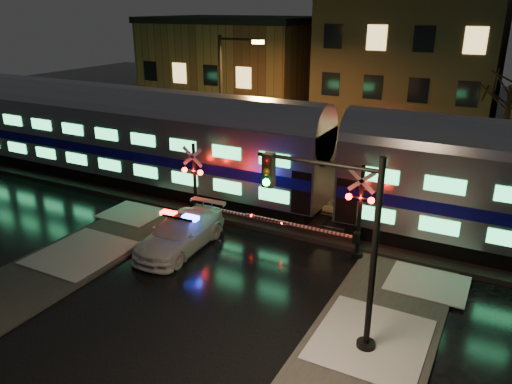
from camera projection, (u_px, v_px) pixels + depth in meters
ground at (243, 260)px, 21.68m from camera, size 120.00×120.00×0.00m
ballast at (290, 217)px, 25.78m from camera, size 90.00×4.20×0.24m
sidewalk_left at (23, 286)px, 19.54m from camera, size 4.00×20.00×0.12m
building_left at (236, 76)px, 44.01m from camera, size 14.00×10.00×9.00m
building_mid at (412, 71)px, 37.41m from camera, size 12.00×11.00×11.50m
train at (336, 163)px, 23.62m from camera, size 51.00×3.12×5.92m
police_car at (180, 233)px, 22.41m from camera, size 2.38×5.41×1.72m
crossing_signal_right at (351, 221)px, 21.22m from camera, size 6.03×0.67×4.27m
crossing_signal_left at (200, 193)px, 24.60m from camera, size 5.83×0.66×4.13m
traffic_light at (341, 248)px, 15.18m from camera, size 4.17×0.73×6.45m
streetlight at (225, 99)px, 30.07m from camera, size 2.94×0.31×8.78m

